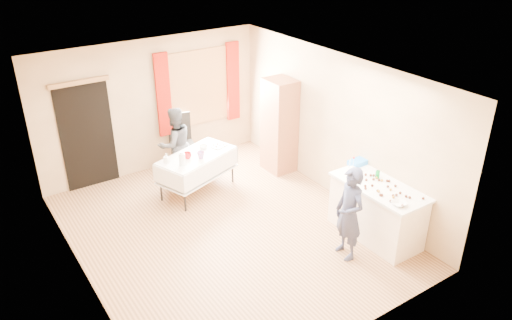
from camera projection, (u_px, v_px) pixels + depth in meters
floor at (227, 231)px, 8.13m from camera, size 4.50×5.50×0.02m
ceiling at (222, 75)px, 6.96m from camera, size 4.50×5.50×0.02m
wall_back at (152, 106)px, 9.60m from camera, size 4.50×0.02×2.60m
wall_front at (352, 251)px, 5.49m from camera, size 4.50×0.02×2.60m
wall_left at (74, 202)px, 6.42m from camera, size 0.02×5.50×2.60m
wall_right at (337, 127)px, 8.67m from camera, size 0.02×5.50×2.60m
window_frame at (198, 87)px, 9.97m from camera, size 1.32×0.06×1.52m
window_pane at (199, 88)px, 9.96m from camera, size 1.20×0.02×1.40m
curtain_left at (163, 95)px, 9.55m from camera, size 0.28×0.06×1.65m
curtain_right at (233, 81)px, 10.33m from camera, size 0.28×0.06×1.65m
doorway at (87, 136)px, 9.06m from camera, size 0.95×0.04×2.00m
door_lintel at (79, 82)px, 8.58m from camera, size 1.05×0.06×0.08m
cabinet at (279, 126)px, 9.67m from camera, size 0.50×0.60×1.86m
counter at (376, 211)px, 7.81m from camera, size 0.72×1.53×0.91m
party_table at (197, 170)px, 9.07m from camera, size 1.62×1.19×0.75m
chair at (183, 152)px, 10.03m from camera, size 0.54×0.54×1.09m
girl at (349, 214)px, 7.23m from camera, size 0.62×0.48×1.46m
woman at (175, 144)px, 9.39m from camera, size 0.79×0.66×1.45m
soda_can at (378, 174)px, 7.80m from camera, size 0.08×0.08×0.12m
mixing_bowl at (399, 204)px, 7.08m from camera, size 0.25×0.25×0.05m
foam_block at (350, 170)px, 7.98m from camera, size 0.17×0.13×0.08m
blue_basket at (358, 162)px, 8.22m from camera, size 0.31×0.21×0.08m
pitcher at (182, 159)px, 8.51m from camera, size 0.15×0.15×0.22m
cup_red at (187, 156)px, 8.78m from camera, size 0.28×0.28×0.11m
cup_rainbow at (201, 155)px, 8.78m from camera, size 0.26×0.26×0.12m
small_bowl at (203, 147)px, 9.17m from camera, size 0.16×0.16×0.05m
pastry_tray at (219, 146)px, 9.24m from camera, size 0.33×0.28×0.02m
bottle at (166, 158)px, 8.60m from camera, size 0.16×0.16×0.18m
cake_balls at (383, 187)px, 7.51m from camera, size 0.53×1.12×0.04m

